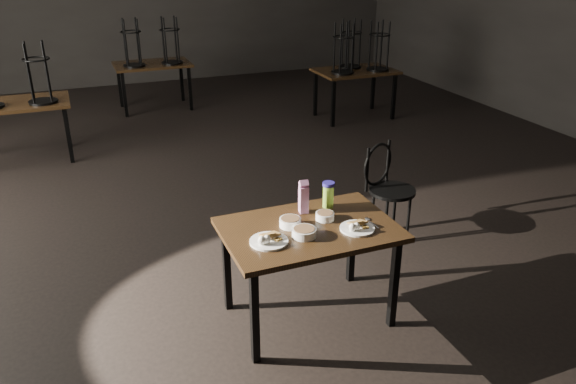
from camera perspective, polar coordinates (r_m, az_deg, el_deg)
name	(u,v)px	position (r m, az deg, el deg)	size (l,w,h in m)	color
main_table	(309,237)	(3.94, 2.17, -4.59)	(1.20, 0.80, 0.75)	black
plate_left	(269,240)	(3.70, -1.98, -4.85)	(0.26, 0.26, 0.08)	white
plate_right	(357,227)	(3.89, 7.05, -3.52)	(0.24, 0.24, 0.08)	white
bowl_near	(290,222)	(3.90, 0.23, -3.07)	(0.15, 0.15, 0.06)	white
bowl_far	(325,216)	(4.00, 3.78, -2.44)	(0.13, 0.13, 0.05)	white
bowl_big	(304,232)	(3.77, 1.64, -4.11)	(0.16, 0.16, 0.06)	white
juice_carton	(304,197)	(4.06, 1.60, -0.56)	(0.07, 0.07, 0.25)	#881862
water_bottle	(328,194)	(4.16, 4.11, -0.24)	(0.11, 0.11, 0.20)	#8FC239
spoon	(368,220)	(4.03, 8.17, -2.81)	(0.04, 0.18, 0.01)	silver
bentwood_chair	(386,183)	(5.23, 9.96, 0.88)	(0.48, 0.47, 0.89)	black
bg_table_left	(17,103)	(7.69, -25.81, 8.16)	(1.20, 0.80, 1.48)	black
bg_table_right	(356,68)	(8.85, 6.92, 12.38)	(1.20, 0.80, 1.48)	black
bg_table_far	(152,63)	(9.52, -13.61, 12.57)	(1.20, 0.80, 1.48)	black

